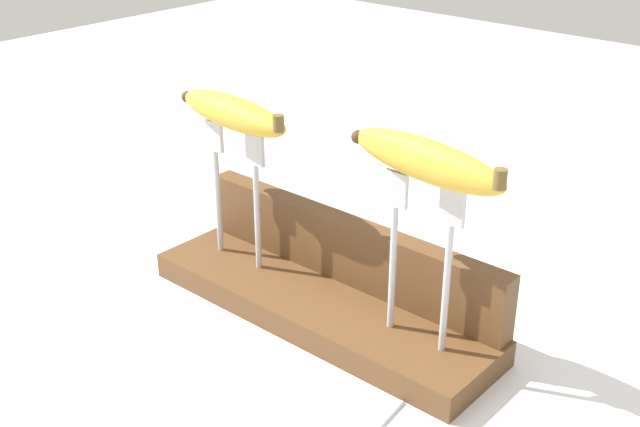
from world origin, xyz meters
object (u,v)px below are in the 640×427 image
object	(u,v)px
fork_stand_left	(234,183)
banana_raised_right	(424,161)
fork_stand_right	(419,248)
banana_raised_left	(231,113)

from	to	relation	value
fork_stand_left	banana_raised_right	world-z (taller)	banana_raised_right
fork_stand_left	fork_stand_right	bearing A→B (deg)	0.00
banana_raised_left	fork_stand_right	bearing A→B (deg)	-0.00
fork_stand_left	banana_raised_left	xyz separation A→B (m)	(-0.00, 0.00, 0.08)
fork_stand_left	banana_raised_right	distance (m)	0.28
fork_stand_right	fork_stand_left	bearing A→B (deg)	180.00
fork_stand_left	fork_stand_right	xyz separation A→B (m)	(0.26, 0.00, 0.00)
fork_stand_left	banana_raised_left	distance (m)	0.08
fork_stand_right	banana_raised_left	xyz separation A→B (m)	(-0.26, 0.00, 0.08)
fork_stand_left	fork_stand_right	world-z (taller)	fork_stand_right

